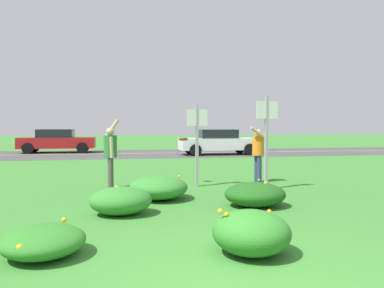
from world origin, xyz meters
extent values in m
plane|color=#387A2D|center=(0.00, 9.99, 0.00)|extent=(120.00, 120.00, 0.00)
cube|color=#424244|center=(0.00, 19.98, 0.00)|extent=(120.00, 7.68, 0.01)
cube|color=yellow|center=(0.00, 19.98, 0.01)|extent=(120.00, 0.16, 0.00)
ellipsoid|color=#2D7526|center=(0.48, 1.17, 0.28)|extent=(0.99, 1.05, 0.56)
sphere|color=gold|center=(0.15, 1.18, 0.52)|extent=(0.06, 0.06, 0.06)
sphere|color=gold|center=(0.18, 1.36, 0.41)|extent=(0.07, 0.07, 0.07)
sphere|color=gold|center=(0.09, 1.22, 0.55)|extent=(0.06, 0.06, 0.06)
sphere|color=gold|center=(0.75, 1.21, 0.39)|extent=(0.06, 0.06, 0.06)
sphere|color=gold|center=(0.64, 1.06, 0.37)|extent=(0.08, 0.08, 0.08)
sphere|color=gold|center=(0.78, 1.32, 0.50)|extent=(0.06, 0.06, 0.06)
ellipsoid|color=#1E5619|center=(1.55, 3.98, 0.24)|extent=(1.24, 1.14, 0.48)
sphere|color=gold|center=(1.81, 4.44, 0.46)|extent=(0.05, 0.05, 0.05)
sphere|color=gold|center=(1.75, 3.91, 0.47)|extent=(0.07, 0.07, 0.07)
sphere|color=gold|center=(1.97, 4.05, 0.35)|extent=(0.05, 0.05, 0.05)
ellipsoid|color=#337F2D|center=(-1.13, 3.73, 0.25)|extent=(1.14, 1.00, 0.51)
sphere|color=gold|center=(-1.06, 3.52, 0.32)|extent=(0.06, 0.06, 0.06)
sphere|color=gold|center=(-1.26, 3.97, 0.37)|extent=(0.07, 0.07, 0.07)
sphere|color=gold|center=(-1.36, 3.70, 0.32)|extent=(0.09, 0.09, 0.09)
sphere|color=gold|center=(-1.27, 3.58, 0.40)|extent=(0.07, 0.07, 0.07)
sphere|color=gold|center=(-1.20, 3.95, 0.48)|extent=(0.07, 0.07, 0.07)
ellipsoid|color=#337F2D|center=(-0.29, 5.12, 0.26)|extent=(1.29, 1.41, 0.52)
sphere|color=yellow|center=(0.08, 5.44, 0.41)|extent=(0.08, 0.08, 0.08)
sphere|color=yellow|center=(0.21, 5.34, 0.46)|extent=(0.06, 0.06, 0.06)
sphere|color=yellow|center=(-0.08, 5.34, 0.33)|extent=(0.09, 0.09, 0.09)
sphere|color=yellow|center=(0.28, 5.18, 0.29)|extent=(0.09, 0.09, 0.09)
sphere|color=yellow|center=(0.18, 4.87, 0.36)|extent=(0.07, 0.07, 0.07)
sphere|color=yellow|center=(-0.16, 4.78, 0.44)|extent=(0.09, 0.09, 0.09)
ellipsoid|color=#2D7526|center=(-2.09, 1.58, 0.19)|extent=(1.04, 1.10, 0.38)
sphere|color=gold|center=(-1.88, 1.86, 0.38)|extent=(0.07, 0.07, 0.07)
sphere|color=gold|center=(-2.30, 1.38, 0.23)|extent=(0.06, 0.06, 0.06)
sphere|color=gold|center=(-2.26, 1.13, 0.26)|extent=(0.08, 0.08, 0.08)
sphere|color=gold|center=(-1.72, 1.88, 0.25)|extent=(0.05, 0.05, 0.05)
sphere|color=gold|center=(-2.29, 1.65, 0.32)|extent=(0.07, 0.07, 0.07)
cube|color=#93969B|center=(0.92, 6.78, 1.10)|extent=(0.07, 0.10, 2.20)
cube|color=silver|center=(0.92, 6.75, 1.85)|extent=(0.56, 0.03, 0.44)
cube|color=#93969B|center=(2.56, 5.95, 1.19)|extent=(0.07, 0.10, 2.39)
cube|color=silver|center=(2.56, 5.92, 2.04)|extent=(0.56, 0.03, 0.44)
cylinder|color=#287038|center=(-1.37, 6.91, 1.10)|extent=(0.34, 0.34, 0.57)
sphere|color=tan|center=(-1.37, 6.91, 1.48)|extent=(0.21, 0.21, 0.21)
cylinder|color=#4C4742|center=(-1.38, 6.99, 0.41)|extent=(0.14, 0.14, 0.81)
cylinder|color=#4C4742|center=(-1.36, 6.82, 0.41)|extent=(0.14, 0.14, 0.81)
cylinder|color=tan|center=(-1.32, 7.11, 1.57)|extent=(0.38, 0.12, 0.50)
cylinder|color=tan|center=(-1.33, 6.71, 1.08)|extent=(0.12, 0.10, 0.54)
cylinder|color=orange|center=(2.82, 7.24, 1.06)|extent=(0.34, 0.34, 0.55)
sphere|color=tan|center=(2.82, 7.24, 1.43)|extent=(0.21, 0.21, 0.21)
cylinder|color=navy|center=(2.83, 7.16, 0.39)|extent=(0.14, 0.14, 0.78)
cylinder|color=navy|center=(2.81, 7.33, 0.39)|extent=(0.14, 0.14, 0.78)
cylinder|color=tan|center=(2.75, 7.04, 1.44)|extent=(0.49, 0.13, 0.36)
cylinder|color=tan|center=(2.79, 7.44, 1.04)|extent=(0.12, 0.10, 0.52)
cylinder|color=red|center=(0.64, 7.35, 1.26)|extent=(0.28, 0.27, 0.09)
torus|color=red|center=(0.64, 7.35, 1.25)|extent=(0.27, 0.27, 0.09)
cube|color=maroon|center=(-4.86, 21.71, 0.62)|extent=(4.50, 1.82, 0.66)
cube|color=black|center=(-4.96, 21.71, 1.19)|extent=(2.10, 1.64, 0.52)
cylinder|color=black|center=(-3.31, 22.60, 0.33)|extent=(0.66, 0.22, 0.66)
cylinder|color=black|center=(-3.31, 20.82, 0.33)|extent=(0.66, 0.22, 0.66)
cylinder|color=black|center=(-6.41, 22.60, 0.33)|extent=(0.66, 0.22, 0.66)
cylinder|color=black|center=(-6.41, 20.82, 0.33)|extent=(0.66, 0.22, 0.66)
cube|color=silver|center=(4.53, 18.25, 0.62)|extent=(4.50, 1.82, 0.66)
cube|color=black|center=(4.43, 18.25, 1.19)|extent=(2.10, 1.64, 0.52)
cylinder|color=black|center=(6.08, 19.14, 0.33)|extent=(0.66, 0.22, 0.66)
cylinder|color=black|center=(6.08, 17.36, 0.33)|extent=(0.66, 0.22, 0.66)
cylinder|color=black|center=(2.98, 19.14, 0.33)|extent=(0.66, 0.22, 0.66)
cylinder|color=black|center=(2.98, 17.36, 0.33)|extent=(0.66, 0.22, 0.66)
camera|label=1|loc=(-1.16, -3.47, 1.61)|focal=36.43mm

